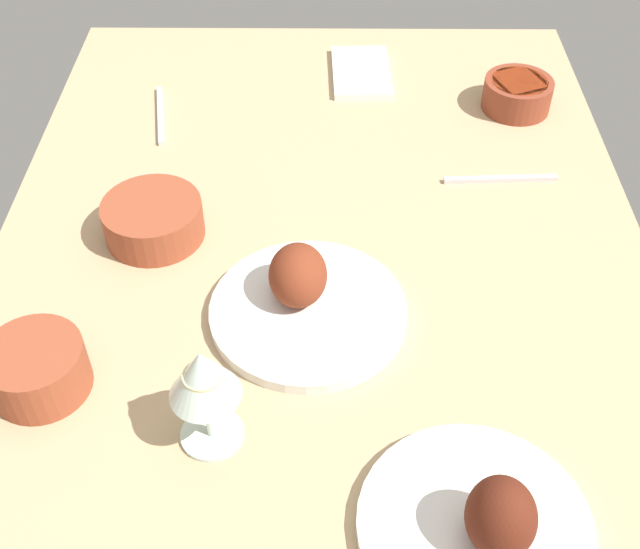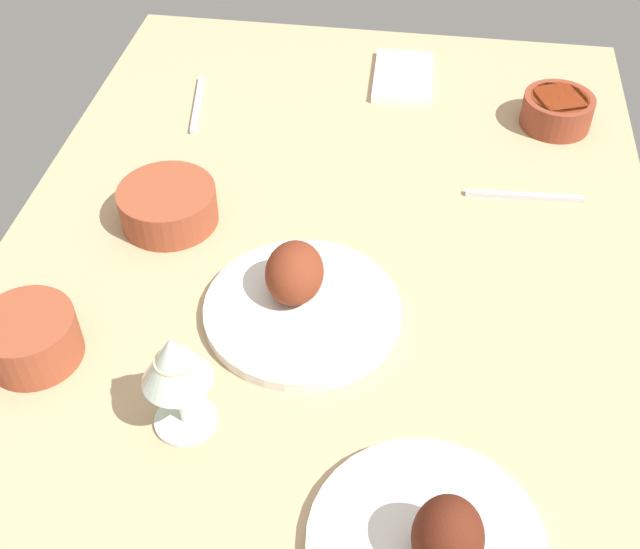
# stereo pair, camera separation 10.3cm
# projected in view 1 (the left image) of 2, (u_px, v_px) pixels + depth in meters

# --- Properties ---
(dining_table) EXTENTS (1.40, 0.90, 0.04)m
(dining_table) POSITION_uv_depth(u_px,v_px,m) (320.00, 296.00, 1.05)
(dining_table) COLOR tan
(dining_table) RESTS_ON ground
(plate_center_main) EXTENTS (0.24, 0.24, 0.10)m
(plate_center_main) POSITION_uv_depth(u_px,v_px,m) (483.00, 524.00, 0.77)
(plate_center_main) COLOR silver
(plate_center_main) RESTS_ON dining_table
(plate_far_side) EXTENTS (0.25, 0.25, 0.09)m
(plate_far_side) POSITION_uv_depth(u_px,v_px,m) (305.00, 300.00, 0.99)
(plate_far_side) COLOR silver
(plate_far_side) RESTS_ON dining_table
(bowl_soup) EXTENTS (0.11, 0.11, 0.06)m
(bowl_soup) POSITION_uv_depth(u_px,v_px,m) (37.00, 367.00, 0.90)
(bowl_soup) COLOR brown
(bowl_soup) RESTS_ON dining_table
(bowl_sauce) EXTENTS (0.11, 0.11, 0.05)m
(bowl_sauce) POSITION_uv_depth(u_px,v_px,m) (517.00, 93.00, 1.32)
(bowl_sauce) COLOR brown
(bowl_sauce) RESTS_ON dining_table
(bowl_pasta) EXTENTS (0.14, 0.14, 0.05)m
(bowl_pasta) POSITION_uv_depth(u_px,v_px,m) (153.00, 218.00, 1.09)
(bowl_pasta) COLOR brown
(bowl_pasta) RESTS_ON dining_table
(wine_glass) EXTENTS (0.08, 0.08, 0.14)m
(wine_glass) POSITION_uv_depth(u_px,v_px,m) (203.00, 379.00, 0.81)
(wine_glass) COLOR silver
(wine_glass) RESTS_ON dining_table
(folded_napkin) EXTENTS (0.17, 0.11, 0.01)m
(folded_napkin) POSITION_uv_depth(u_px,v_px,m) (361.00, 72.00, 1.41)
(folded_napkin) COLOR white
(folded_napkin) RESTS_ON dining_table
(fork_loose) EXTENTS (0.17, 0.04, 0.01)m
(fork_loose) POSITION_uv_depth(u_px,v_px,m) (160.00, 115.00, 1.32)
(fork_loose) COLOR silver
(fork_loose) RESTS_ON dining_table
(spoon_loose) EXTENTS (0.02, 0.17, 0.01)m
(spoon_loose) POSITION_uv_depth(u_px,v_px,m) (501.00, 179.00, 1.20)
(spoon_loose) COLOR silver
(spoon_loose) RESTS_ON dining_table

